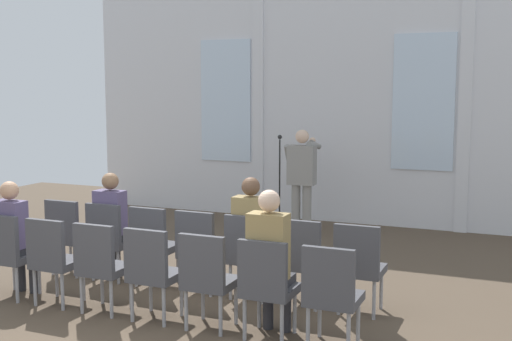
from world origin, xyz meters
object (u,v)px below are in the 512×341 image
Objects in this scene: chair_r1_c5 at (267,283)px; mic_stand at (279,211)px; chair_r0_c0 at (68,232)px; speaker at (302,175)px; chair_r0_c6 at (359,263)px; chair_r0_c4 at (249,251)px; chair_r0_c5 at (302,257)px; chair_r1_c4 at (207,275)px; audience_r1_c0 at (14,232)px; chair_r0_c1 at (109,236)px; chair_r0_c2 at (153,241)px; chair_r0_c3 at (199,246)px; audience_r0_c4 at (252,231)px; chair_r1_c6 at (332,291)px; chair_r1_c2 at (101,262)px; chair_r1_c3 at (152,268)px; audience_r1_c5 at (270,256)px; audience_r0_c1 at (113,220)px; chair_r1_c1 at (53,256)px; chair_r1_c0 at (9,250)px.

mic_stand is at bearing 109.37° from chair_r1_c5.
speaker is at bearing 58.16° from chair_r0_c0.
chair_r0_c6 is at bearing 0.00° from chair_r0_c0.
speaker is 3.19m from chair_r0_c4.
chair_r0_c4 is at bearing 180.00° from chair_r0_c5.
chair_r1_c4 is (-1.21, -0.98, 0.00)m from chair_r0_c6.
chair_r0_c1 is at bearing 56.13° from audience_r1_c0.
chair_r0_c5 is (1.81, 0.00, 0.00)m from chair_r0_c2.
chair_r0_c3 is 0.71× the size of audience_r0_c4.
chair_r1_c4 is (0.90, -4.29, 0.20)m from mic_stand.
chair_r0_c1 and chair_r1_c6 have the same top height.
chair_r1_c2 is at bearing -94.02° from mic_stand.
audience_r1_c0 is (-2.41, -0.98, -0.02)m from audience_r0_c4.
chair_r1_c3 is at bearing -121.56° from chair_r0_c4.
chair_r0_c6 is at bearing 0.00° from chair_r0_c2.
speaker is at bearing 88.15° from chair_r1_c3.
speaker is 1.76× the size of chair_r0_c4.
chair_r0_c6 is at bearing 28.49° from chair_r1_c3.
mic_stand is at bearing 65.50° from chair_r0_c0.
chair_r0_c4 is (2.41, 0.00, 0.00)m from chair_r0_c0.
chair_r0_c5 is at bearing 180.00° from chair_r0_c6.
chair_r0_c0 is at bearing -114.50° from mic_stand.
audience_r1_c5 reaches higher than chair_r1_c6.
audience_r0_c1 is at bearing 160.55° from chair_r1_c6.
chair_r0_c1 is 0.20m from audience_r0_c1.
chair_r1_c3 is (1.21, -0.98, 0.00)m from chair_r0_c1.
chair_r1_c2 is (0.60, 0.00, 0.00)m from chair_r1_c1.
chair_r1_c2 is at bearing 180.00° from chair_r1_c3.
audience_r1_c5 is (2.41, -0.90, 0.23)m from chair_r0_c1.
chair_r1_c1 is at bearing 180.00° from chair_r1_c4.
chair_r1_c6 is at bearing -39.15° from chair_r0_c4.
chair_r0_c5 is at bearing -65.49° from mic_stand.
chair_r1_c6 is (2.11, -4.29, 0.20)m from mic_stand.
chair_r1_c3 is at bearing 0.00° from chair_r1_c1.
chair_r1_c3 is 1.00× the size of chair_r1_c5.
audience_r0_c1 reaches higher than chair_r1_c1.
chair_r1_c0 is 1.00× the size of chair_r1_c3.
chair_r0_c2 is 1.00× the size of chair_r1_c3.
speaker is 4.17m from audience_r1_c5.
chair_r0_c4 is at bearing 0.00° from chair_r0_c3.
chair_r0_c4 is 2.06m from chair_r1_c1.
chair_r1_c3 is 1.21m from chair_r1_c5.
audience_r0_c1 is at bearing 90.00° from chair_r1_c1.
chair_r1_c5 is at bearing -39.15° from chair_r0_c3.
audience_r1_c0 reaches higher than chair_r0_c3.
mic_stand is 3.37m from audience_r0_c1.
chair_r0_c5 and chair_r1_c4 have the same top height.
chair_r1_c2 is 0.68× the size of audience_r1_c5.
audience_r0_c1 is 1.37× the size of chair_r1_c0.
chair_r0_c3 and chair_r0_c4 have the same top height.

